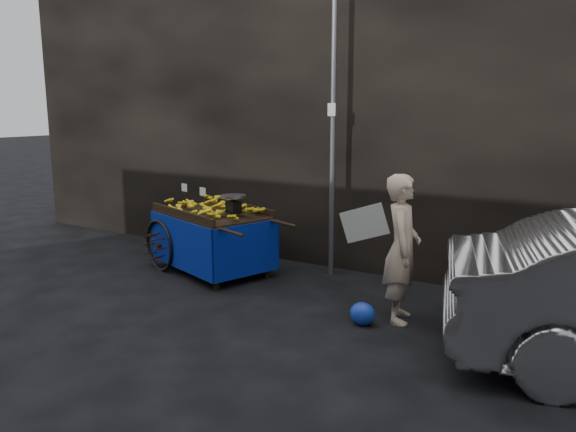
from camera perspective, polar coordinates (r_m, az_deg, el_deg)
The scene contains 6 objects.
ground at distance 7.50m, azimuth -2.27°, elevation -7.96°, with size 80.00×80.00×0.00m, color black.
building_wall at distance 9.20m, azimuth 8.90°, elevation 11.28°, with size 13.50×2.00×5.00m.
street_pole at distance 8.07m, azimuth 4.59°, elevation 7.93°, with size 0.12×0.10×4.00m.
banana_cart at distance 8.44m, azimuth -7.90°, elevation -0.23°, with size 2.62×1.79×1.31m.
vendor at distance 6.51m, azimuth 11.48°, elevation -3.25°, with size 0.95×0.72×1.71m.
plastic_bag at distance 6.50m, azimuth 7.58°, elevation -9.83°, with size 0.30×0.24×0.27m, color #1838B6.
Camera 1 is at (3.95, -5.89, 2.44)m, focal length 35.00 mm.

